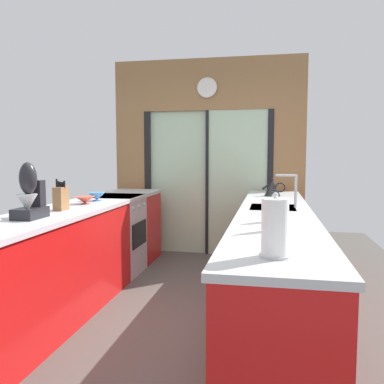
# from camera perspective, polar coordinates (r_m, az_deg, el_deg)

# --- Properties ---
(ground_plane) EXTENTS (5.04, 7.60, 0.02)m
(ground_plane) POSITION_cam_1_polar(r_m,az_deg,el_deg) (4.10, -1.88, -14.73)
(ground_plane) COLOR #4C4742
(back_wall_unit) EXTENTS (2.64, 0.12, 2.70)m
(back_wall_unit) POSITION_cam_1_polar(r_m,az_deg,el_deg) (5.62, 2.21, 6.61)
(back_wall_unit) COLOR olive
(back_wall_unit) RESTS_ON ground_plane
(left_counter_run) EXTENTS (0.62, 3.80, 0.92)m
(left_counter_run) POSITION_cam_1_polar(r_m,az_deg,el_deg) (3.85, -17.01, -8.90)
(left_counter_run) COLOR red
(left_counter_run) RESTS_ON ground_plane
(right_counter_run) EXTENTS (0.62, 3.80, 0.92)m
(right_counter_run) POSITION_cam_1_polar(r_m,az_deg,el_deg) (3.58, 11.54, -9.88)
(right_counter_run) COLOR red
(right_counter_run) RESTS_ON ground_plane
(sink_faucet) EXTENTS (0.19, 0.02, 0.30)m
(sink_faucet) POSITION_cam_1_polar(r_m,az_deg,el_deg) (3.72, 14.00, 0.85)
(sink_faucet) COLOR #B7BABC
(sink_faucet) RESTS_ON right_counter_run
(oven_range) EXTENTS (0.60, 0.60, 0.92)m
(oven_range) POSITION_cam_1_polar(r_m,az_deg,el_deg) (4.84, -10.73, -5.98)
(oven_range) COLOR #B7BABC
(oven_range) RESTS_ON ground_plane
(mixing_bowl_mid) EXTENTS (0.19, 0.19, 0.07)m
(mixing_bowl_mid) POSITION_cam_1_polar(r_m,az_deg,el_deg) (4.03, -14.89, -1.09)
(mixing_bowl_mid) COLOR #BC4C38
(mixing_bowl_mid) RESTS_ON left_counter_run
(mixing_bowl_far) EXTENTS (0.18, 0.18, 0.09)m
(mixing_bowl_far) POSITION_cam_1_polar(r_m,az_deg,el_deg) (4.27, -13.30, -0.60)
(mixing_bowl_far) COLOR teal
(mixing_bowl_far) RESTS_ON left_counter_run
(knife_block) EXTENTS (0.09, 0.14, 0.27)m
(knife_block) POSITION_cam_1_polar(r_m,az_deg,el_deg) (3.62, -18.03, -0.83)
(knife_block) COLOR brown
(knife_block) RESTS_ON left_counter_run
(stand_mixer) EXTENTS (0.17, 0.27, 0.42)m
(stand_mixer) POSITION_cam_1_polar(r_m,az_deg,el_deg) (3.23, -21.95, -0.65)
(stand_mixer) COLOR black
(stand_mixer) RESTS_ON left_counter_run
(kettle) EXTENTS (0.27, 0.19, 0.21)m
(kettle) POSITION_cam_1_polar(r_m,az_deg,el_deg) (4.74, 11.33, 0.55)
(kettle) COLOR black
(kettle) RESTS_ON right_counter_run
(soap_bottle_near) EXTENTS (0.06, 0.06, 0.24)m
(soap_bottle_near) POSITION_cam_1_polar(r_m,az_deg,el_deg) (2.57, 11.47, -3.11)
(soap_bottle_near) COLOR #339E56
(soap_bottle_near) RESTS_ON right_counter_run
(soap_bottle_far) EXTENTS (0.07, 0.07, 0.23)m
(soap_bottle_far) POSITION_cam_1_polar(r_m,az_deg,el_deg) (2.93, 11.43, -2.24)
(soap_bottle_far) COLOR #339E56
(soap_bottle_far) RESTS_ON right_counter_run
(paper_towel_roll) EXTENTS (0.14, 0.14, 0.30)m
(paper_towel_roll) POSITION_cam_1_polar(r_m,az_deg,el_deg) (1.91, 11.62, -5.03)
(paper_towel_roll) COLOR #B7BABC
(paper_towel_roll) RESTS_ON right_counter_run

